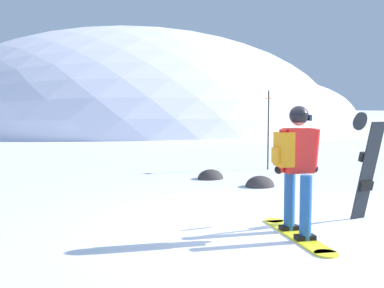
{
  "coord_description": "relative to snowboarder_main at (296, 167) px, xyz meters",
  "views": [
    {
      "loc": [
        -4.21,
        -5.0,
        1.7
      ],
      "look_at": [
        -0.05,
        2.54,
        1.0
      ],
      "focal_mm": 43.14,
      "sensor_mm": 36.0,
      "label": 1
    }
  ],
  "objects": [
    {
      "name": "ridge_peak_far",
      "position": [
        33.1,
        43.74,
        -0.92
      ],
      "size": [
        24.91,
        22.42,
        10.87
      ],
      "color": "white",
      "rests_on": "ground"
    },
    {
      "name": "rock_dark",
      "position": [
        1.92,
        3.26,
        -0.92
      ],
      "size": [
        0.65,
        0.55,
        0.46
      ],
      "color": "#383333",
      "rests_on": "ground"
    },
    {
      "name": "snowboarder_main",
      "position": [
        0.0,
        0.0,
        0.0
      ],
      "size": [
        0.72,
        1.78,
        1.71
      ],
      "color": "yellow",
      "rests_on": "ground"
    },
    {
      "name": "ground_plane",
      "position": [
        0.17,
        0.45,
        -0.92
      ],
      "size": [
        300.0,
        300.0,
        0.0
      ],
      "primitive_type": "plane",
      "color": "white"
    },
    {
      "name": "ridge_peak_main",
      "position": [
        10.11,
        30.24,
        -0.92
      ],
      "size": [
        32.66,
        29.4,
        15.4
      ],
      "color": "white",
      "rests_on": "ground"
    },
    {
      "name": "piste_marker_near",
      "position": [
        3.73,
        5.3,
        0.31
      ],
      "size": [
        0.2,
        0.2,
        2.18
      ],
      "color": "black",
      "rests_on": "ground"
    },
    {
      "name": "rock_mid",
      "position": [
        1.54,
        4.67,
        -0.92
      ],
      "size": [
        0.63,
        0.54,
        0.44
      ],
      "color": "#383333",
      "rests_on": "ground"
    },
    {
      "name": "spare_snowboard",
      "position": [
        1.5,
        0.15,
        -0.1
      ],
      "size": [
        0.28,
        0.39,
        1.62
      ],
      "color": "black",
      "rests_on": "ground"
    }
  ]
}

